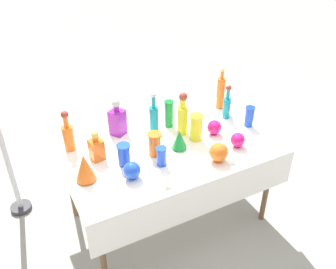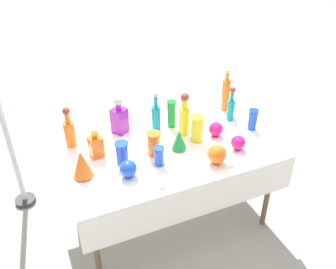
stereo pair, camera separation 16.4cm
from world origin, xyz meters
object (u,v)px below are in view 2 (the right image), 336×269
at_px(tall_bottle_1, 231,107).
at_px(tall_bottle_3, 226,94).
at_px(round_bowl_0, 238,143).
at_px(round_bowl_1, 128,169).
at_px(square_decanter_0, 119,118).
at_px(fluted_vase_1, 82,164).
at_px(slender_vase_0, 197,128).
at_px(square_decanter_1, 96,145).
at_px(round_bowl_2, 217,154).
at_px(fluted_vase_0, 179,140).
at_px(tall_bottle_4, 184,117).
at_px(slender_vase_4, 122,152).
at_px(tall_bottle_2, 69,131).
at_px(tall_bottle_0, 156,116).
at_px(slender_vase_5, 159,155).
at_px(slender_vase_1, 253,119).
at_px(slender_vase_3, 171,113).
at_px(canopy_pole, 2,119).
at_px(round_bowl_3, 216,129).
at_px(slender_vase_2, 153,143).

relative_size(tall_bottle_1, tall_bottle_3, 0.80).
distance_m(tall_bottle_3, round_bowl_0, 0.62).
distance_m(tall_bottle_1, round_bowl_1, 1.09).
bearing_deg(tall_bottle_3, square_decanter_0, 178.86).
bearing_deg(fluted_vase_1, slender_vase_0, 5.03).
bearing_deg(square_decanter_1, slender_vase_0, -8.45).
height_order(tall_bottle_1, round_bowl_2, tall_bottle_1).
bearing_deg(round_bowl_0, fluted_vase_0, 155.40).
xyz_separation_m(fluted_vase_0, round_bowl_1, (-0.45, -0.16, -0.02)).
height_order(tall_bottle_4, fluted_vase_0, tall_bottle_4).
bearing_deg(slender_vase_0, fluted_vase_1, -174.97).
relative_size(tall_bottle_1, slender_vase_4, 1.85).
bearing_deg(tall_bottle_2, tall_bottle_0, -3.54).
bearing_deg(fluted_vase_0, slender_vase_5, -150.82).
relative_size(slender_vase_1, slender_vase_3, 0.76).
relative_size(slender_vase_3, canopy_pole, 0.10).
height_order(square_decanter_0, fluted_vase_0, square_decanter_0).
distance_m(tall_bottle_4, fluted_vase_0, 0.23).
distance_m(tall_bottle_2, slender_vase_3, 0.81).
height_order(tall_bottle_3, slender_vase_4, tall_bottle_3).
relative_size(tall_bottle_2, round_bowl_2, 2.22).
bearing_deg(slender_vase_0, round_bowl_3, -1.71).
distance_m(fluted_vase_1, round_bowl_1, 0.31).
bearing_deg(tall_bottle_3, round_bowl_2, -124.92).
height_order(slender_vase_2, slender_vase_4, slender_vase_2).
relative_size(tall_bottle_1, slender_vase_3, 1.33).
height_order(round_bowl_1, canopy_pole, canopy_pole).
relative_size(round_bowl_0, round_bowl_2, 0.80).
distance_m(slender_vase_3, round_bowl_2, 0.59).
xyz_separation_m(tall_bottle_1, slender_vase_1, (0.09, -0.19, -0.03)).
xyz_separation_m(fluted_vase_0, fluted_vase_1, (-0.73, -0.03, 0.02)).
height_order(tall_bottle_0, tall_bottle_2, tall_bottle_0).
relative_size(tall_bottle_4, fluted_vase_1, 1.73).
bearing_deg(tall_bottle_1, slender_vase_5, -157.07).
distance_m(tall_bottle_1, tall_bottle_2, 1.32).
bearing_deg(slender_vase_2, tall_bottle_0, 64.73).
bearing_deg(round_bowl_3, square_decanter_1, 172.75).
height_order(slender_vase_4, round_bowl_2, slender_vase_4).
bearing_deg(tall_bottle_2, slender_vase_4, -51.09).
xyz_separation_m(tall_bottle_0, fluted_vase_0, (0.05, -0.33, -0.04)).
height_order(square_decanter_1, slender_vase_1, square_decanter_1).
bearing_deg(slender_vase_5, round_bowl_0, -6.32).
distance_m(square_decanter_0, round_bowl_2, 0.84).
bearing_deg(tall_bottle_1, fluted_vase_0, -159.48).
bearing_deg(slender_vase_4, tall_bottle_1, 11.41).
distance_m(tall_bottle_2, slender_vase_0, 0.96).
relative_size(tall_bottle_2, round_bowl_0, 2.78).
relative_size(square_decanter_1, slender_vase_0, 1.09).
bearing_deg(fluted_vase_1, slender_vase_1, 2.07).
xyz_separation_m(slender_vase_0, slender_vase_4, (-0.61, -0.04, -0.03)).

